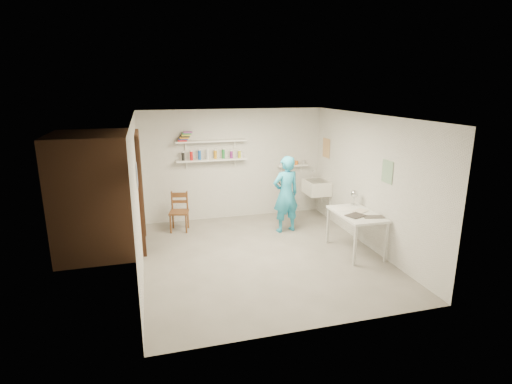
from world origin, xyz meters
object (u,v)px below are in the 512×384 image
object	(u,v)px
man	(286,194)
wall_clock	(284,179)
desk_lamp	(355,194)
wooden_chair	(179,212)
belfast_sink	(317,187)
work_table	(356,233)

from	to	relation	value
man	wall_clock	world-z (taller)	man
wall_clock	desk_lamp	bearing A→B (deg)	-58.22
man	wooden_chair	distance (m)	2.19
belfast_sink	wall_clock	xyz separation A→B (m)	(-0.91, -0.43, 0.34)
wall_clock	desk_lamp	size ratio (longest dim) A/B	2.04
wall_clock	desk_lamp	distance (m)	1.48
wooden_chair	work_table	xyz separation A→B (m)	(2.91, -1.92, -0.03)
desk_lamp	man	bearing A→B (deg)	138.99
man	desk_lamp	xyz separation A→B (m)	(1.02, -0.89, 0.17)
belfast_sink	desk_lamp	world-z (taller)	desk_lamp
wooden_chair	man	bearing A→B (deg)	-2.73
desk_lamp	work_table	bearing A→B (deg)	-112.42
wall_clock	wooden_chair	xyz separation A→B (m)	(-2.11, 0.38, -0.64)
belfast_sink	wooden_chair	world-z (taller)	belfast_sink
wall_clock	work_table	size ratio (longest dim) A/B	0.25
belfast_sink	wooden_chair	size ratio (longest dim) A/B	0.76
desk_lamp	wall_clock	bearing A→B (deg)	131.67
belfast_sink	man	bearing A→B (deg)	-145.83
work_table	belfast_sink	bearing A→B (deg)	86.81
belfast_sink	work_table	world-z (taller)	belfast_sink
work_table	wall_clock	bearing A→B (deg)	117.49
man	work_table	xyz separation A→B (m)	(0.84, -1.33, -0.41)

